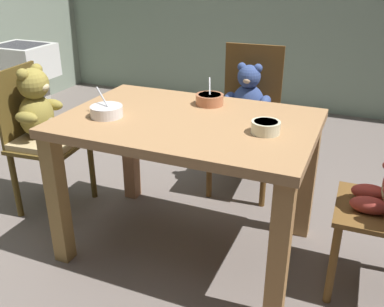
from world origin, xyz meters
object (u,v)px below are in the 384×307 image
(porridge_bowl_terracotta_far_center, at_px, (210,99))
(sink_basin, at_px, (25,74))
(dining_table, at_px, (188,143))
(teddy_chair_near_left, at_px, (40,120))
(porridge_bowl_cream_near_right, at_px, (266,127))
(porridge_bowl_white_near_left, at_px, (107,111))
(teddy_chair_far_center, at_px, (247,110))

(porridge_bowl_terracotta_far_center, bearing_deg, sink_basin, 156.87)
(dining_table, relative_size, teddy_chair_near_left, 1.36)
(porridge_bowl_cream_near_right, bearing_deg, porridge_bowl_terracotta_far_center, 142.58)
(dining_table, xyz_separation_m, sink_basin, (-2.05, 1.12, -0.12))
(porridge_bowl_white_near_left, xyz_separation_m, porridge_bowl_cream_near_right, (0.75, 0.08, -0.00))
(dining_table, height_order, sink_basin, sink_basin)
(porridge_bowl_white_near_left, bearing_deg, teddy_chair_near_left, 163.05)
(dining_table, bearing_deg, sink_basin, 151.28)
(teddy_chair_near_left, relative_size, sink_basin, 1.20)
(teddy_chair_far_center, distance_m, porridge_bowl_terracotta_far_center, 0.57)
(teddy_chair_far_center, xyz_separation_m, porridge_bowl_white_near_left, (-0.45, -0.88, 0.21))
(teddy_chair_far_center, xyz_separation_m, sink_basin, (-2.13, 0.36, -0.06))
(sink_basin, bearing_deg, porridge_bowl_terracotta_far_center, -23.13)
(porridge_bowl_white_near_left, distance_m, sink_basin, 2.11)
(dining_table, bearing_deg, teddy_chair_near_left, 176.76)
(dining_table, xyz_separation_m, porridge_bowl_terracotta_far_center, (0.02, 0.24, 0.15))
(teddy_chair_far_center, distance_m, porridge_bowl_cream_near_right, 0.88)
(teddy_chair_near_left, xyz_separation_m, porridge_bowl_cream_near_right, (1.33, -0.09, 0.19))
(teddy_chair_near_left, height_order, porridge_bowl_white_near_left, teddy_chair_near_left)
(teddy_chair_near_left, bearing_deg, dining_table, -8.64)
(teddy_chair_near_left, height_order, porridge_bowl_terracotta_far_center, teddy_chair_near_left)
(porridge_bowl_white_near_left, relative_size, sink_basin, 0.21)
(dining_table, distance_m, porridge_bowl_cream_near_right, 0.41)
(dining_table, relative_size, porridge_bowl_white_near_left, 7.70)
(porridge_bowl_white_near_left, height_order, porridge_bowl_cream_near_right, porridge_bowl_white_near_left)
(porridge_bowl_terracotta_far_center, height_order, sink_basin, porridge_bowl_terracotta_far_center)
(teddy_chair_far_center, bearing_deg, porridge_bowl_cream_near_right, 17.70)
(porridge_bowl_terracotta_far_center, bearing_deg, teddy_chair_near_left, -169.13)
(teddy_chair_far_center, relative_size, porridge_bowl_terracotta_far_center, 6.21)
(teddy_chair_far_center, bearing_deg, sink_basin, -102.85)
(porridge_bowl_terracotta_far_center, relative_size, sink_basin, 0.20)
(dining_table, relative_size, porridge_bowl_cream_near_right, 9.44)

